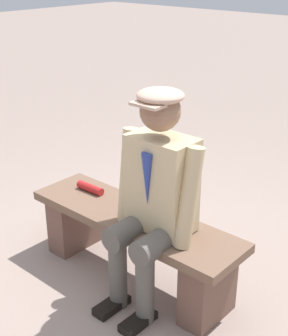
# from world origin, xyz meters

# --- Properties ---
(ground_plane) EXTENTS (30.00, 30.00, 0.00)m
(ground_plane) POSITION_xyz_m (0.00, 0.00, 0.00)
(ground_plane) COLOR gray
(bench) EXTENTS (1.49, 0.42, 0.47)m
(bench) POSITION_xyz_m (0.00, 0.00, 0.30)
(bench) COLOR brown
(bench) RESTS_ON ground
(seated_man) EXTENTS (0.57, 0.56, 1.32)m
(seated_man) POSITION_xyz_m (-0.22, 0.06, 0.73)
(seated_man) COLOR tan
(seated_man) RESTS_ON ground
(rolled_magazine) EXTENTS (0.22, 0.06, 0.05)m
(rolled_magazine) POSITION_xyz_m (0.45, -0.05, 0.49)
(rolled_magazine) COLOR #B21E1E
(rolled_magazine) RESTS_ON bench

